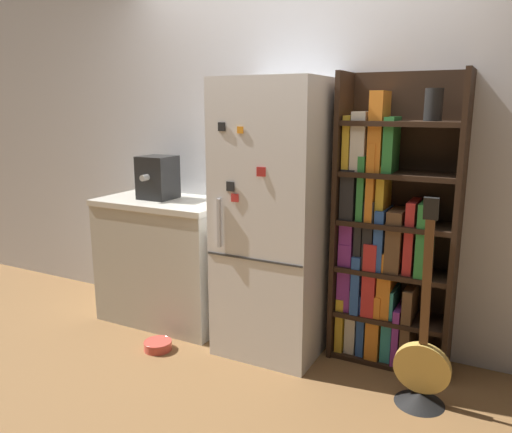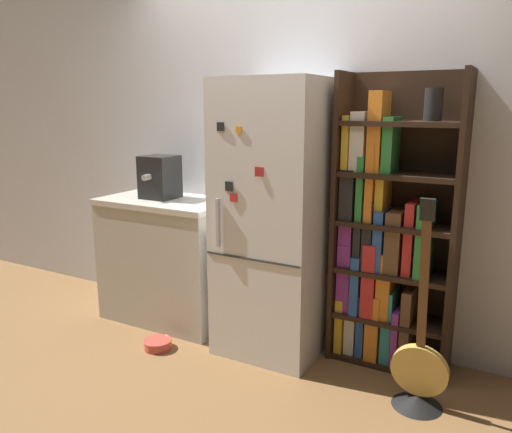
% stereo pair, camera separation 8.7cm
% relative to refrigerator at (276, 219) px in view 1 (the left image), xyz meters
% --- Properties ---
extents(ground_plane, '(16.00, 16.00, 0.00)m').
position_rel_refrigerator_xyz_m(ground_plane, '(0.00, -0.14, -0.88)').
color(ground_plane, olive).
extents(wall_back, '(8.00, 0.05, 2.60)m').
position_rel_refrigerator_xyz_m(wall_back, '(0.00, 0.34, 0.42)').
color(wall_back, silver).
rests_on(wall_back, ground_plane).
extents(refrigerator, '(0.65, 0.65, 1.76)m').
position_rel_refrigerator_xyz_m(refrigerator, '(0.00, 0.00, 0.00)').
color(refrigerator, silver).
rests_on(refrigerator, ground_plane).
extents(bookshelf, '(0.72, 0.32, 1.79)m').
position_rel_refrigerator_xyz_m(bookshelf, '(0.67, 0.17, -0.10)').
color(bookshelf, black).
rests_on(bookshelf, ground_plane).
extents(kitchen_counter, '(0.97, 0.57, 0.92)m').
position_rel_refrigerator_xyz_m(kitchen_counter, '(-0.91, 0.04, -0.41)').
color(kitchen_counter, '#BCB7A8').
rests_on(kitchen_counter, ground_plane).
extents(espresso_machine, '(0.24, 0.29, 0.31)m').
position_rel_refrigerator_xyz_m(espresso_machine, '(-0.97, 0.04, 0.20)').
color(espresso_machine, black).
rests_on(espresso_machine, kitchen_counter).
extents(guitar, '(0.30, 0.28, 1.17)m').
position_rel_refrigerator_xyz_m(guitar, '(0.99, -0.26, -0.71)').
color(guitar, black).
rests_on(guitar, ground_plane).
extents(pet_bowl, '(0.19, 0.19, 0.06)m').
position_rel_refrigerator_xyz_m(pet_bowl, '(-0.66, -0.42, -0.84)').
color(pet_bowl, '#D84C3F').
rests_on(pet_bowl, ground_plane).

